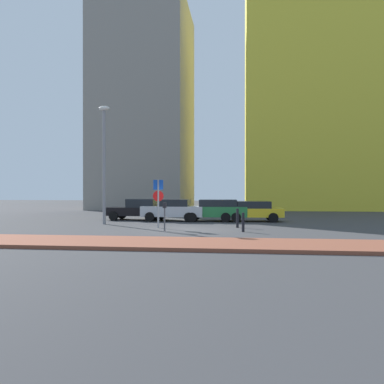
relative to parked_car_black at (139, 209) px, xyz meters
name	(u,v)px	position (x,y,z in m)	size (l,w,h in m)	color
ground_plane	(188,230)	(4.38, -6.56, -0.76)	(120.00, 120.00, 0.00)	#38383A
sidewalk_brick	(168,243)	(4.38, -12.43, -0.69)	(40.00, 3.19, 0.14)	brown
parked_car_black	(139,209)	(0.00, 0.00, 0.00)	(4.49, 2.11, 1.50)	black
parked_car_silver	(173,210)	(2.58, -0.64, 0.01)	(4.27, 1.95, 1.49)	#B7BABF
parked_car_green	(214,210)	(5.37, -0.47, 0.03)	(4.66, 2.15, 1.48)	#237238
parked_car_yellow	(250,211)	(7.78, -0.36, -0.04)	(4.62, 2.14, 1.37)	gold
parking_sign_post	(158,197)	(2.59, -5.68, 0.95)	(0.59, 0.19, 2.72)	gray
parking_meter	(165,213)	(3.25, -7.23, 0.19)	(0.18, 0.14, 1.47)	#4C4C51
street_lamp	(104,155)	(-1.26, -3.68, 3.54)	(0.70, 0.36, 7.36)	gray
traffic_bollard_near	(237,218)	(6.99, -4.97, -0.22)	(0.15, 0.15, 1.08)	black
traffic_bollard_mid	(243,222)	(7.29, -7.21, -0.27)	(0.14, 0.14, 0.98)	black
building_colorful_midrise	(329,89)	(17.49, 20.75, 13.32)	(19.46, 14.84, 28.16)	gold
building_under_construction	(145,108)	(-4.09, 18.32, 11.17)	(10.29, 12.32, 23.86)	gray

